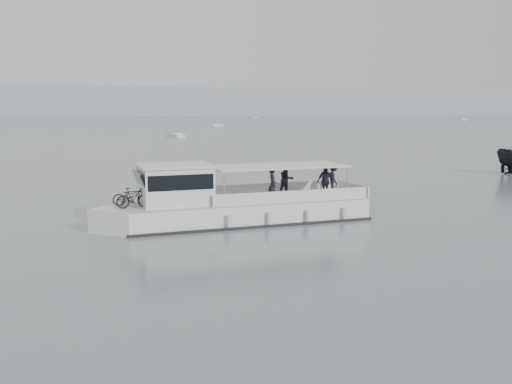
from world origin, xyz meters
name	(u,v)px	position (x,y,z in m)	size (l,w,h in m)	color
ground	(303,224)	(0.00, 0.00, 0.00)	(1400.00, 1400.00, 0.00)	slate
headland	(78,102)	(0.00, 560.00, 14.00)	(1400.00, 90.00, 28.00)	#939EA8
tour_boat	(224,205)	(-3.92, 1.40, 1.01)	(14.77, 4.06, 6.17)	silver
moored_fleet	(45,125)	(-19.03, 197.89, 0.36)	(443.55, 345.62, 10.88)	silver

